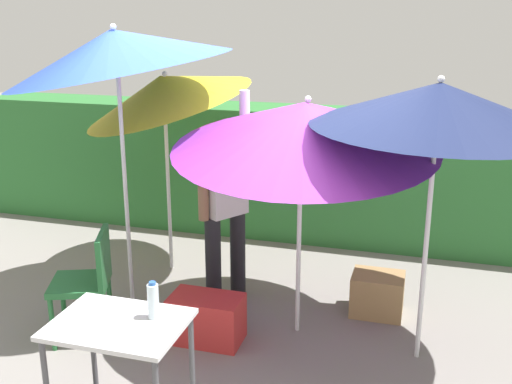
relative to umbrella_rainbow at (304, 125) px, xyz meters
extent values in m
plane|color=gray|center=(-0.43, -0.11, -1.71)|extent=(24.00, 24.00, 0.00)
cube|color=#2D7033|center=(-0.43, 2.21, -0.97)|extent=(8.00, 0.70, 1.48)
cylinder|color=silver|center=(-0.02, 0.00, -0.94)|extent=(0.04, 0.04, 1.54)
cone|color=purple|center=(0.00, 0.00, 0.00)|extent=(2.03, 2.05, 0.63)
sphere|color=silver|center=(0.02, 0.00, 0.20)|extent=(0.05, 0.05, 0.05)
cylinder|color=silver|center=(-1.57, 0.09, -0.68)|extent=(0.04, 0.04, 2.07)
cone|color=blue|center=(-1.56, 0.06, 0.52)|extent=(1.89, 1.86, 0.72)
sphere|color=silver|center=(-1.56, 0.03, 0.70)|extent=(0.05, 0.05, 0.05)
cylinder|color=silver|center=(-1.53, 0.88, -0.87)|extent=(0.04, 0.04, 1.68)
cone|color=yellow|center=(-1.51, 0.85, 0.10)|extent=(1.69, 1.64, 0.89)
sphere|color=silver|center=(-1.49, 0.81, 0.26)|extent=(0.05, 0.05, 0.05)
cylinder|color=silver|center=(0.94, -0.14, -0.83)|extent=(0.04, 0.04, 1.77)
cone|color=#19234C|center=(0.94, -0.13, 0.21)|extent=(1.75, 1.75, 0.37)
sphere|color=silver|center=(0.95, -0.13, 0.39)|extent=(0.05, 0.05, 0.05)
cylinder|color=black|center=(-0.69, 0.48, -1.30)|extent=(0.14, 0.14, 0.82)
cylinder|color=black|center=(-0.84, 0.25, -1.30)|extent=(0.14, 0.14, 0.82)
cube|color=silver|center=(-0.77, 0.37, -0.61)|extent=(0.38, 0.42, 0.56)
sphere|color=#8C6647|center=(-0.77, 0.37, -0.22)|extent=(0.22, 0.22, 0.22)
cylinder|color=silver|center=(-0.64, 0.56, -0.11)|extent=(0.12, 0.12, 0.56)
cylinder|color=#8C6647|center=(-0.89, 0.17, -0.63)|extent=(0.12, 0.12, 0.52)
cylinder|color=#236633|center=(-1.90, -0.48, -1.49)|extent=(0.04, 0.04, 0.44)
cylinder|color=#236633|center=(-1.77, -0.83, -1.49)|extent=(0.04, 0.04, 0.44)
cylinder|color=#236633|center=(-1.55, -0.34, -1.49)|extent=(0.04, 0.04, 0.44)
cylinder|color=#236633|center=(-1.41, -0.69, -1.49)|extent=(0.04, 0.04, 0.44)
cube|color=#236633|center=(-1.66, -0.59, -1.25)|extent=(0.57, 0.57, 0.05)
cube|color=#236633|center=(-1.47, -0.51, -1.02)|extent=(0.20, 0.43, 0.40)
cube|color=red|center=(-0.68, -0.36, -1.52)|extent=(0.57, 0.34, 0.38)
cube|color=#9E7A4C|center=(0.58, 0.47, -1.53)|extent=(0.44, 0.35, 0.36)
cylinder|color=#4C4C51|center=(-0.45, -1.23, -1.36)|extent=(0.04, 0.04, 0.71)
cylinder|color=#4C4C51|center=(-1.17, -1.23, -1.36)|extent=(0.04, 0.04, 0.71)
cube|color=silver|center=(-0.81, -1.49, -0.99)|extent=(0.80, 0.60, 0.03)
cylinder|color=silver|center=(-0.62, -1.38, -0.87)|extent=(0.07, 0.07, 0.22)
cylinder|color=#2D60B7|center=(-0.62, -1.38, -0.75)|extent=(0.04, 0.04, 0.02)
camera|label=1|loc=(0.91, -4.40, 0.84)|focal=42.71mm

